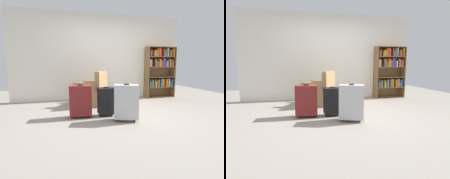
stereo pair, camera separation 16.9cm
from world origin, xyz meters
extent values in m
plane|color=gray|center=(0.00, 0.00, 0.00)|extent=(9.20, 9.20, 0.00)
cube|color=silver|center=(0.00, 2.03, 1.30)|extent=(5.26, 0.10, 2.60)
cube|color=brown|center=(1.46, 1.80, 0.82)|extent=(0.02, 0.34, 1.64)
cube|color=brown|center=(2.41, 1.80, 0.82)|extent=(0.02, 0.34, 1.64)
cube|color=brown|center=(1.94, 1.95, 0.82)|extent=(0.98, 0.02, 1.64)
cube|color=brown|center=(1.94, 1.80, 0.01)|extent=(0.94, 0.32, 0.02)
cube|color=brown|center=(1.94, 1.80, 0.34)|extent=(0.94, 0.32, 0.02)
cube|color=brown|center=(1.94, 1.80, 0.67)|extent=(0.94, 0.32, 0.02)
cube|color=brown|center=(1.94, 1.80, 0.99)|extent=(0.94, 0.32, 0.02)
cube|color=brown|center=(1.94, 1.80, 1.32)|extent=(0.94, 0.32, 0.02)
cube|color=brown|center=(1.94, 1.80, 1.63)|extent=(0.94, 0.32, 0.02)
cube|color=#264C99|center=(1.51, 1.73, 0.47)|extent=(0.03, 0.19, 0.25)
cube|color=#2D7238|center=(1.55, 1.78, 0.44)|extent=(0.04, 0.28, 0.19)
cube|color=brown|center=(1.59, 1.77, 0.48)|extent=(0.02, 0.26, 0.25)
cube|color=brown|center=(1.63, 1.76, 0.46)|extent=(0.04, 0.24, 0.22)
cube|color=black|center=(1.66, 1.74, 0.43)|extent=(0.03, 0.21, 0.17)
cube|color=#2D7238|center=(1.70, 1.74, 0.47)|extent=(0.04, 0.20, 0.25)
cube|color=silver|center=(1.74, 1.74, 0.43)|extent=(0.02, 0.21, 0.17)
cube|color=brown|center=(1.76, 1.76, 0.46)|extent=(0.02, 0.25, 0.22)
cube|color=black|center=(1.79, 1.74, 0.47)|extent=(0.02, 0.20, 0.24)
cube|color=orange|center=(1.83, 1.76, 0.47)|extent=(0.04, 0.25, 0.24)
cube|color=black|center=(1.88, 1.77, 0.44)|extent=(0.04, 0.26, 0.18)
cube|color=#264C99|center=(1.92, 1.77, 0.47)|extent=(0.03, 0.26, 0.25)
cube|color=brown|center=(1.95, 1.77, 0.48)|extent=(0.04, 0.27, 0.27)
cube|color=gold|center=(2.00, 1.73, 0.48)|extent=(0.04, 0.19, 0.26)
cube|color=orange|center=(2.14, 1.76, 0.47)|extent=(0.04, 0.25, 0.24)
cube|color=brown|center=(2.18, 1.78, 0.47)|extent=(0.02, 0.28, 0.24)
cube|color=silver|center=(2.21, 1.76, 0.48)|extent=(0.02, 0.24, 0.26)
cube|color=#66337F|center=(2.24, 1.77, 0.47)|extent=(0.02, 0.27, 0.23)
cube|color=#2D7238|center=(2.28, 1.74, 0.43)|extent=(0.03, 0.20, 0.16)
cube|color=#264C99|center=(2.32, 1.77, 0.47)|extent=(0.04, 0.27, 0.24)
cube|color=silver|center=(1.51, 1.78, 1.12)|extent=(0.02, 0.28, 0.23)
cube|color=gold|center=(1.55, 1.76, 1.11)|extent=(0.03, 0.25, 0.22)
cube|color=#66337F|center=(1.68, 1.78, 1.12)|extent=(0.02, 0.28, 0.23)
cube|color=orange|center=(1.72, 1.78, 1.13)|extent=(0.03, 0.28, 0.24)
cube|color=#2D7238|center=(1.76, 1.74, 1.09)|extent=(0.04, 0.21, 0.17)
cube|color=brown|center=(1.80, 1.76, 1.08)|extent=(0.03, 0.25, 0.16)
cube|color=orange|center=(1.85, 1.78, 1.13)|extent=(0.04, 0.28, 0.25)
cube|color=orange|center=(1.89, 1.73, 1.11)|extent=(0.04, 0.19, 0.21)
cube|color=#66337F|center=(1.95, 1.77, 1.11)|extent=(0.03, 0.27, 0.21)
cube|color=#66337F|center=(1.99, 1.74, 1.14)|extent=(0.04, 0.21, 0.27)
cube|color=#264C99|center=(2.04, 1.73, 1.13)|extent=(0.03, 0.19, 0.26)
cube|color=#66337F|center=(2.08, 1.77, 1.10)|extent=(0.04, 0.26, 0.18)
cube|color=silver|center=(2.12, 1.76, 1.10)|extent=(0.03, 0.25, 0.19)
cube|color=black|center=(2.17, 1.74, 1.10)|extent=(0.04, 0.21, 0.18)
cube|color=orange|center=(2.21, 1.75, 1.13)|extent=(0.04, 0.22, 0.25)
cube|color=#66337F|center=(2.27, 1.73, 1.09)|extent=(0.03, 0.19, 0.18)
cube|color=orange|center=(2.30, 1.73, 1.12)|extent=(0.02, 0.19, 0.23)
cube|color=#B22D2D|center=(2.34, 1.74, 1.09)|extent=(0.03, 0.20, 0.18)
cube|color=#B22D2D|center=(1.51, 1.75, 1.41)|extent=(0.02, 0.23, 0.16)
cube|color=brown|center=(1.54, 1.78, 1.43)|extent=(0.03, 0.28, 0.20)
cube|color=brown|center=(1.64, 1.74, 1.41)|extent=(0.03, 0.20, 0.16)
cube|color=gold|center=(1.68, 1.74, 1.43)|extent=(0.04, 0.21, 0.19)
cube|color=orange|center=(1.73, 1.75, 1.42)|extent=(0.03, 0.22, 0.17)
cube|color=orange|center=(1.77, 1.75, 1.45)|extent=(0.03, 0.22, 0.24)
cube|color=#66337F|center=(1.81, 1.77, 1.43)|extent=(0.02, 0.27, 0.19)
cube|color=orange|center=(1.84, 1.78, 1.46)|extent=(0.02, 0.29, 0.26)
cube|color=#B22D2D|center=(1.87, 1.78, 1.45)|extent=(0.04, 0.28, 0.23)
cube|color=#B22D2D|center=(1.98, 1.76, 1.46)|extent=(0.03, 0.25, 0.25)
cube|color=brown|center=(2.02, 1.75, 1.42)|extent=(0.04, 0.22, 0.18)
cube|color=#2D7238|center=(2.06, 1.75, 1.45)|extent=(0.04, 0.22, 0.25)
cube|color=#2D7238|center=(2.10, 1.76, 1.46)|extent=(0.03, 0.25, 0.26)
cube|color=silver|center=(2.13, 1.76, 1.47)|extent=(0.02, 0.25, 0.27)
cube|color=black|center=(2.16, 1.75, 1.41)|extent=(0.03, 0.23, 0.16)
cube|color=#66337F|center=(2.20, 1.76, 1.43)|extent=(0.04, 0.24, 0.20)
cube|color=orange|center=(2.25, 1.76, 1.43)|extent=(0.03, 0.24, 0.20)
cube|color=orange|center=(2.34, 1.76, 1.46)|extent=(0.03, 0.24, 0.26)
cube|color=#9E7A4C|center=(-0.43, 1.26, 0.20)|extent=(0.95, 0.95, 0.40)
cube|color=tan|center=(-0.43, 1.26, 0.44)|extent=(0.75, 0.72, 0.08)
cube|color=#9E7A4C|center=(-0.18, 1.12, 0.65)|extent=(0.45, 0.67, 0.50)
cube|color=#9E7A4C|center=(-0.28, 1.52, 0.51)|extent=(0.66, 0.43, 0.22)
cube|color=#9E7A4C|center=(-0.58, 1.00, 0.51)|extent=(0.66, 0.43, 0.22)
cylinder|color=#1959A5|center=(0.13, 1.23, 0.05)|extent=(0.08, 0.08, 0.10)
torus|color=#1959A5|center=(0.19, 1.23, 0.05)|extent=(0.06, 0.01, 0.06)
cube|color=#B7BABF|center=(0.01, -0.33, 0.38)|extent=(0.52, 0.39, 0.65)
cube|color=black|center=(0.01, -0.33, 0.71)|extent=(0.10, 0.08, 0.02)
cylinder|color=black|center=(-0.15, -0.28, 0.03)|extent=(0.06, 0.06, 0.05)
cylinder|color=black|center=(0.16, -0.38, 0.03)|extent=(0.06, 0.06, 0.05)
cube|color=maroon|center=(-0.82, 0.13, 0.36)|extent=(0.46, 0.30, 0.61)
cube|color=black|center=(-0.82, 0.13, 0.67)|extent=(0.10, 0.06, 0.02)
cylinder|color=black|center=(-0.97, 0.14, 0.03)|extent=(0.05, 0.05, 0.05)
cylinder|color=black|center=(-0.66, 0.12, 0.03)|extent=(0.05, 0.05, 0.05)
cube|color=black|center=(-0.28, 0.11, 0.32)|extent=(0.36, 0.27, 0.55)
cube|color=black|center=(-0.28, 0.11, 0.61)|extent=(0.09, 0.05, 0.02)
cylinder|color=black|center=(-0.40, 0.10, 0.03)|extent=(0.05, 0.05, 0.05)
cylinder|color=black|center=(-0.16, 0.11, 0.03)|extent=(0.05, 0.05, 0.05)
camera|label=1|loc=(-1.12, -3.47, 1.09)|focal=28.46mm
camera|label=2|loc=(-0.96, -3.51, 1.09)|focal=28.46mm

